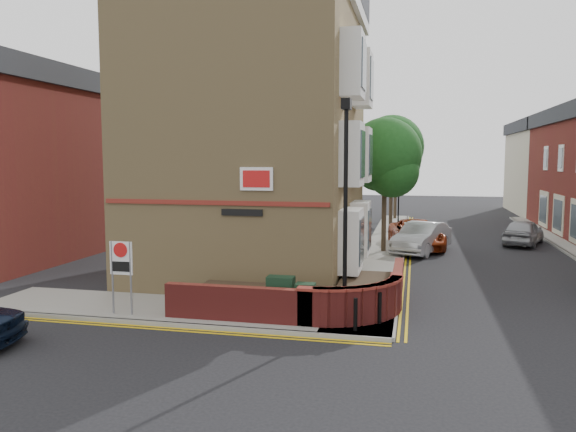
# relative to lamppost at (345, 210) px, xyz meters

# --- Properties ---
(ground) EXTENTS (120.00, 120.00, 0.00)m
(ground) POSITION_rel_lamppost_xyz_m (-1.60, -1.20, -3.34)
(ground) COLOR black
(ground) RESTS_ON ground
(pavement_corner) EXTENTS (13.00, 3.00, 0.12)m
(pavement_corner) POSITION_rel_lamppost_xyz_m (-5.10, 0.30, -3.28)
(pavement_corner) COLOR gray
(pavement_corner) RESTS_ON ground
(pavement_main) EXTENTS (2.00, 32.00, 0.12)m
(pavement_main) POSITION_rel_lamppost_xyz_m (0.40, 14.80, -3.28)
(pavement_main) COLOR gray
(pavement_main) RESTS_ON ground
(kerb_side) EXTENTS (13.00, 0.15, 0.12)m
(kerb_side) POSITION_rel_lamppost_xyz_m (-5.10, -1.20, -3.28)
(kerb_side) COLOR gray
(kerb_side) RESTS_ON ground
(kerb_main_near) EXTENTS (0.15, 32.00, 0.12)m
(kerb_main_near) POSITION_rel_lamppost_xyz_m (1.40, 14.80, -3.28)
(kerb_main_near) COLOR gray
(kerb_main_near) RESTS_ON ground
(yellow_lines_side) EXTENTS (13.00, 0.28, 0.01)m
(yellow_lines_side) POSITION_rel_lamppost_xyz_m (-5.10, -1.45, -3.34)
(yellow_lines_side) COLOR gold
(yellow_lines_side) RESTS_ON ground
(yellow_lines_main) EXTENTS (0.28, 32.00, 0.01)m
(yellow_lines_main) POSITION_rel_lamppost_xyz_m (1.65, 14.80, -3.34)
(yellow_lines_main) COLOR gold
(yellow_lines_main) RESTS_ON ground
(corner_building) EXTENTS (8.95, 10.40, 13.60)m
(corner_building) POSITION_rel_lamppost_xyz_m (-4.44, 6.80, 2.88)
(corner_building) COLOR tan
(corner_building) RESTS_ON ground
(garden_wall) EXTENTS (6.80, 6.00, 1.20)m
(garden_wall) POSITION_rel_lamppost_xyz_m (-1.60, 1.30, -3.34)
(garden_wall) COLOR maroon
(garden_wall) RESTS_ON ground
(lamppost) EXTENTS (0.25, 0.50, 6.30)m
(lamppost) POSITION_rel_lamppost_xyz_m (0.00, 0.00, 0.00)
(lamppost) COLOR black
(lamppost) RESTS_ON pavement_corner
(utility_cabinet_large) EXTENTS (0.80, 0.45, 1.20)m
(utility_cabinet_large) POSITION_rel_lamppost_xyz_m (-1.90, 0.10, -2.62)
(utility_cabinet_large) COLOR black
(utility_cabinet_large) RESTS_ON pavement_corner
(utility_cabinet_small) EXTENTS (0.55, 0.40, 1.10)m
(utility_cabinet_small) POSITION_rel_lamppost_xyz_m (-1.10, -0.20, -2.67)
(utility_cabinet_small) COLOR black
(utility_cabinet_small) RESTS_ON pavement_corner
(bollard_near) EXTENTS (0.11, 0.11, 0.90)m
(bollard_near) POSITION_rel_lamppost_xyz_m (0.40, -0.80, -2.77)
(bollard_near) COLOR black
(bollard_near) RESTS_ON pavement_corner
(bollard_far) EXTENTS (0.11, 0.11, 0.90)m
(bollard_far) POSITION_rel_lamppost_xyz_m (1.00, -0.00, -2.77)
(bollard_far) COLOR black
(bollard_far) RESTS_ON pavement_corner
(zone_sign) EXTENTS (0.72, 0.07, 2.20)m
(zone_sign) POSITION_rel_lamppost_xyz_m (-6.60, -0.70, -1.70)
(zone_sign) COLOR slate
(zone_sign) RESTS_ON pavement_corner
(far_terrace_cream) EXTENTS (5.40, 12.40, 8.00)m
(far_terrace_cream) POSITION_rel_lamppost_xyz_m (12.90, 36.80, 0.71)
(far_terrace_cream) COLOR beige
(far_terrace_cream) RESTS_ON ground
(side_building) EXTENTS (6.40, 10.40, 9.00)m
(side_building) POSITION_rel_lamppost_xyz_m (-16.60, 6.80, 1.20)
(side_building) COLOR maroon
(side_building) RESTS_ON ground
(tree_near) EXTENTS (3.64, 3.65, 6.70)m
(tree_near) POSITION_rel_lamppost_xyz_m (0.40, 12.85, 1.36)
(tree_near) COLOR #382B1E
(tree_near) RESTS_ON pavement_main
(tree_mid) EXTENTS (4.03, 4.03, 7.42)m
(tree_mid) POSITION_rel_lamppost_xyz_m (0.40, 20.85, 1.85)
(tree_mid) COLOR #382B1E
(tree_mid) RESTS_ON pavement_main
(tree_far) EXTENTS (3.81, 3.81, 7.00)m
(tree_far) POSITION_rel_lamppost_xyz_m (0.40, 28.85, 1.57)
(tree_far) COLOR #382B1E
(tree_far) RESTS_ON pavement_main
(traffic_light_assembly) EXTENTS (0.20, 0.16, 4.20)m
(traffic_light_assembly) POSITION_rel_lamppost_xyz_m (0.80, 23.80, -0.56)
(traffic_light_assembly) COLOR black
(traffic_light_assembly) RESTS_ON pavement_main
(silver_car_near) EXTENTS (3.20, 4.99, 1.55)m
(silver_car_near) POSITION_rel_lamppost_xyz_m (2.28, 13.23, -2.57)
(silver_car_near) COLOR silver
(silver_car_near) RESTS_ON ground
(red_car_main) EXTENTS (3.25, 5.74, 1.51)m
(red_car_main) POSITION_rel_lamppost_xyz_m (2.00, 14.80, -2.59)
(red_car_main) COLOR #943010
(red_car_main) RESTS_ON ground
(silver_car_far) EXTENTS (3.02, 4.54, 1.44)m
(silver_car_far) POSITION_rel_lamppost_xyz_m (7.81, 17.27, -2.63)
(silver_car_far) COLOR #94979B
(silver_car_far) RESTS_ON ground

